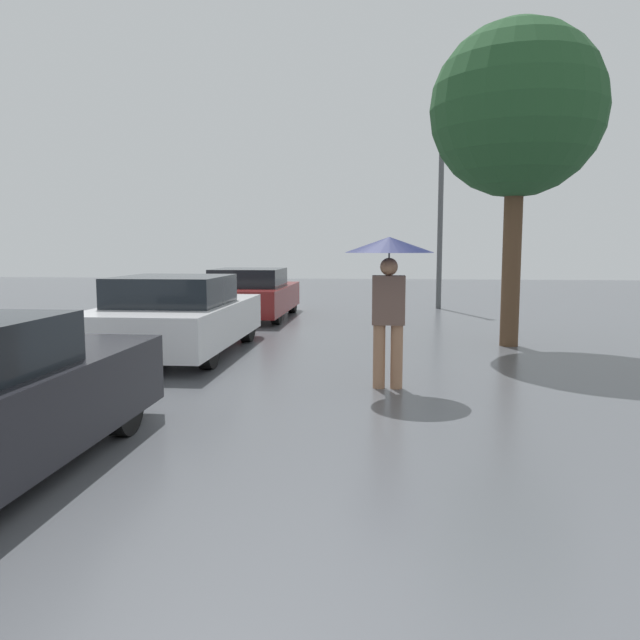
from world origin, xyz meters
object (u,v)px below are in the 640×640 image
(tree, at_px, (517,112))
(street_lamp, at_px, (440,213))
(pedestrian, at_px, (389,268))
(parked_car_farthest, at_px, (250,294))
(parked_car_middle, at_px, (177,316))

(tree, distance_m, street_lamp, 6.56)
(tree, bearing_deg, street_lamp, 95.51)
(pedestrian, relative_size, street_lamp, 0.38)
(street_lamp, bearing_deg, pedestrian, -98.46)
(parked_car_farthest, relative_size, street_lamp, 0.83)
(street_lamp, bearing_deg, tree, -84.49)
(pedestrian, height_order, tree, tree)
(pedestrian, distance_m, parked_car_middle, 4.03)
(pedestrian, distance_m, parked_car_farthest, 7.85)
(parked_car_middle, distance_m, street_lamp, 9.25)
(pedestrian, height_order, parked_car_farthest, pedestrian)
(parked_car_farthest, bearing_deg, pedestrian, -66.03)
(pedestrian, xyz_separation_m, parked_car_farthest, (-3.17, 7.12, -0.88))
(parked_car_farthest, bearing_deg, parked_car_middle, -91.45)
(parked_car_farthest, relative_size, tree, 0.73)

